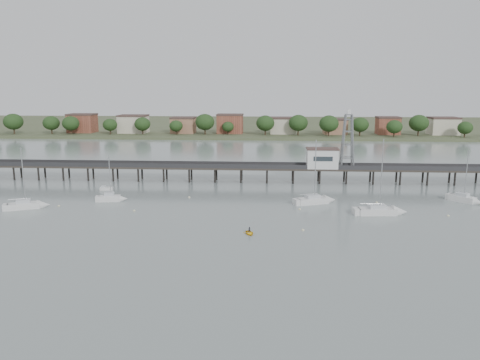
% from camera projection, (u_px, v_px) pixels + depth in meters
% --- Properties ---
extents(ground_plane, '(500.00, 500.00, 0.00)m').
position_uv_depth(ground_plane, '(192.00, 262.00, 68.22)').
color(ground_plane, slate).
rests_on(ground_plane, ground).
extents(pier, '(150.00, 5.00, 5.50)m').
position_uv_depth(pier, '(228.00, 168.00, 126.22)').
color(pier, '#2D2823').
rests_on(pier, ground).
extents(pier_building, '(8.40, 5.40, 5.30)m').
position_uv_depth(pier_building, '(322.00, 158.00, 124.09)').
color(pier_building, silver).
rests_on(pier_building, ground).
extents(lattice_tower, '(3.20, 3.20, 15.50)m').
position_uv_depth(lattice_tower, '(348.00, 142.00, 122.82)').
color(lattice_tower, slate).
rests_on(lattice_tower, ground).
extents(sailboat_d, '(10.13, 3.78, 16.20)m').
position_uv_depth(sailboat_d, '(386.00, 211.00, 93.91)').
color(sailboat_d, silver).
rests_on(sailboat_d, ground).
extents(sailboat_a, '(8.56, 5.66, 13.71)m').
position_uv_depth(sailboat_a, '(31.00, 205.00, 98.60)').
color(sailboat_a, silver).
rests_on(sailboat_a, ground).
extents(sailboat_c, '(9.40, 5.80, 14.89)m').
position_uv_depth(sailboat_c, '(319.00, 200.00, 102.99)').
color(sailboat_c, silver).
rests_on(sailboat_c, ground).
extents(sailboat_e, '(6.61, 6.84, 12.25)m').
position_uv_depth(sailboat_e, '(467.00, 200.00, 103.49)').
color(sailboat_e, silver).
rests_on(sailboat_e, ground).
extents(sailboat_b, '(6.53, 3.03, 10.59)m').
position_uv_depth(sailboat_b, '(113.00, 198.00, 104.79)').
color(sailboat_b, silver).
rests_on(sailboat_b, ground).
extents(white_tender, '(3.26, 1.69, 1.21)m').
position_uv_depth(white_tender, '(106.00, 189.00, 116.13)').
color(white_tender, silver).
rests_on(white_tender, ground).
extents(yellow_dinghy, '(1.97, 1.11, 2.65)m').
position_uv_depth(yellow_dinghy, '(249.00, 234.00, 81.45)').
color(yellow_dinghy, yellow).
rests_on(yellow_dinghy, ground).
extents(dinghy_occupant, '(0.72, 1.12, 0.25)m').
position_uv_depth(dinghy_occupant, '(249.00, 234.00, 81.45)').
color(dinghy_occupant, black).
rests_on(dinghy_occupant, ground).
extents(mooring_buoys, '(81.25, 24.35, 0.39)m').
position_uv_depth(mooring_buoys, '(256.00, 209.00, 97.45)').
color(mooring_buoys, beige).
rests_on(mooring_buoys, ground).
extents(far_shore, '(500.00, 170.00, 10.40)m').
position_uv_depth(far_shore, '(253.00, 125.00, 302.53)').
color(far_shore, '#475133').
rests_on(far_shore, ground).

